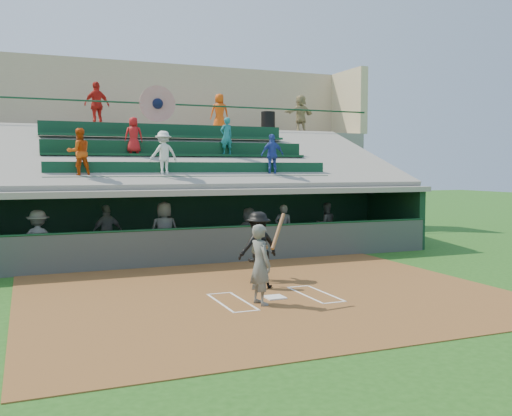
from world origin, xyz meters
name	(u,v)px	position (x,y,z in m)	size (l,w,h in m)	color
ground	(275,299)	(0.00, 0.00, 0.00)	(100.00, 100.00, 0.00)	#1F5016
dirt_slab	(266,294)	(0.00, 0.50, 0.01)	(11.00, 9.00, 0.02)	brown
home_plate	(275,297)	(0.00, 0.00, 0.04)	(0.43, 0.43, 0.03)	white
batters_box_chalk	(275,298)	(0.00, 0.00, 0.02)	(2.65, 1.85, 0.01)	white
dugout_floor	(193,255)	(0.00, 6.75, 0.02)	(16.00, 3.50, 0.04)	gray
concourse_slab	(151,183)	(0.00, 13.50, 2.30)	(20.00, 3.00, 4.60)	gray
grandstand	(166,185)	(-0.01, 10.51, 2.26)	(20.40, 10.40, 7.80)	#454A45
batter_at_plate	(260,264)	(-0.53, -0.43, 0.89)	(0.89, 0.77, 1.95)	#525550
catcher	(260,262)	(0.12, 1.16, 0.65)	(0.61, 0.47, 1.25)	black
home_umpire	(258,246)	(0.46, 2.12, 0.91)	(1.15, 0.66, 1.79)	black
dugout_bench	(191,243)	(0.26, 7.91, 0.27)	(15.51, 0.47, 0.47)	brown
dugout_player_a	(38,240)	(-4.85, 5.73, 0.90)	(1.11, 0.64, 1.71)	#5B5D58
dugout_player_b	(107,233)	(-2.81, 6.65, 0.92)	(1.03, 0.43, 1.76)	#5C5F5A
dugout_player_c	(164,231)	(-1.14, 5.96, 0.97)	(0.91, 0.59, 1.85)	#50524E
dugout_player_d	(249,231)	(1.77, 6.15, 0.84)	(1.48, 0.47, 1.59)	#555853
dugout_player_e	(283,229)	(3.03, 6.10, 0.87)	(0.60, 0.40, 1.65)	#565853
dugout_player_f	(326,224)	(5.24, 7.09, 0.85)	(0.79, 0.61, 1.62)	#5F625C
trash_bin	(268,122)	(5.46, 13.11, 5.09)	(0.65, 0.65, 0.97)	black
concourse_staff_a	(97,105)	(-2.30, 13.09, 5.56)	(1.13, 0.47, 1.93)	red
concourse_staff_b	(219,112)	(3.03, 12.97, 5.44)	(0.82, 0.53, 1.68)	#DB4B0C
concourse_staff_c	(301,114)	(7.10, 13.00, 5.52)	(1.70, 0.54, 1.83)	tan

